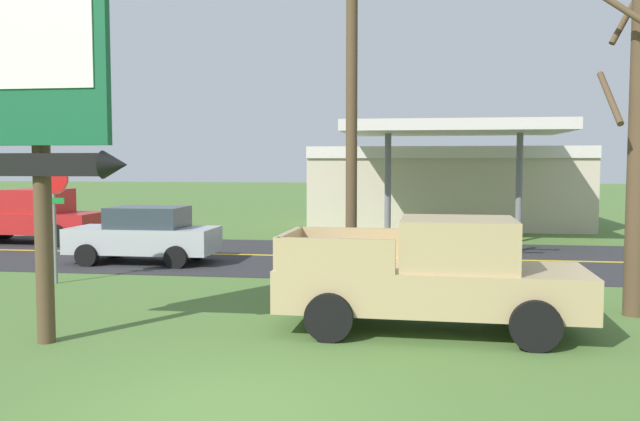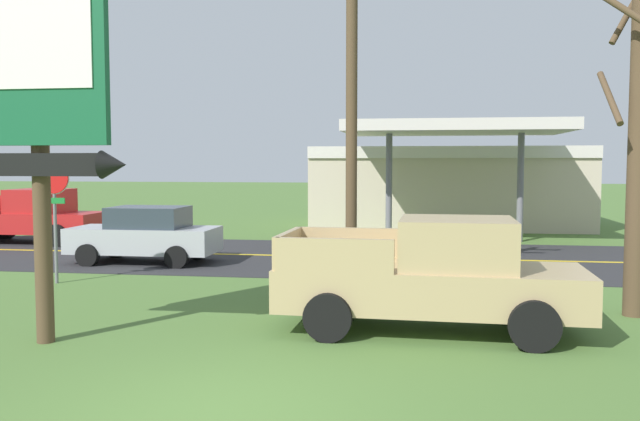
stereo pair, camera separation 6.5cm
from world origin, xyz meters
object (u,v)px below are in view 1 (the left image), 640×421
(motel_sign, at_px, (38,97))
(car_silver_mid_lane, at_px, (145,235))
(utility_pole, at_px, (352,96))
(bare_tree, at_px, (640,129))
(pickup_tan_parked_on_lawn, at_px, (434,276))
(pickup_red_on_road, at_px, (30,217))
(gas_station, at_px, (446,184))
(stop_sign, at_px, (54,200))

(motel_sign, xyz_separation_m, car_silver_mid_lane, (-1.92, 8.53, -3.09))
(motel_sign, height_order, utility_pole, utility_pole)
(motel_sign, relative_size, bare_tree, 0.90)
(pickup_tan_parked_on_lawn, height_order, pickup_red_on_road, same)
(utility_pole, relative_size, bare_tree, 1.22)
(bare_tree, bearing_deg, gas_station, 98.98)
(stop_sign, xyz_separation_m, pickup_tan_parked_on_lawn, (8.91, -3.32, -1.06))
(utility_pole, height_order, bare_tree, utility_pole)
(pickup_tan_parked_on_lawn, relative_size, car_silver_mid_lane, 1.25)
(gas_station, height_order, pickup_tan_parked_on_lawn, gas_station)
(stop_sign, distance_m, car_silver_mid_lane, 3.72)
(stop_sign, distance_m, pickup_tan_parked_on_lawn, 9.57)
(motel_sign, xyz_separation_m, utility_pole, (4.38, 5.42, 0.49))
(motel_sign, xyz_separation_m, pickup_tan_parked_on_lawn, (6.17, 1.79, -2.96))
(bare_tree, height_order, pickup_red_on_road, bare_tree)
(gas_station, distance_m, pickup_red_on_road, 17.48)
(stop_sign, distance_m, pickup_red_on_road, 9.15)
(utility_pole, height_order, pickup_red_on_road, utility_pole)
(pickup_red_on_road, distance_m, car_silver_mid_lane, 7.26)
(pickup_tan_parked_on_lawn, xyz_separation_m, pickup_red_on_road, (-14.15, 10.74, 0.00))
(gas_station, relative_size, pickup_tan_parked_on_lawn, 2.28)
(motel_sign, bearing_deg, bare_tree, 19.38)
(gas_station, bearing_deg, stop_sign, -121.65)
(gas_station, distance_m, pickup_tan_parked_on_lawn, 19.45)
(car_silver_mid_lane, bearing_deg, stop_sign, -103.45)
(utility_pole, distance_m, gas_station, 16.21)
(stop_sign, bearing_deg, car_silver_mid_lane, 76.55)
(motel_sign, distance_m, pickup_tan_parked_on_lawn, 7.08)
(stop_sign, xyz_separation_m, bare_tree, (12.71, -1.59, 1.51))
(stop_sign, relative_size, bare_tree, 0.44)
(stop_sign, height_order, bare_tree, bare_tree)
(bare_tree, distance_m, car_silver_mid_lane, 13.19)
(gas_station, bearing_deg, pickup_tan_parked_on_lawn, -92.97)
(bare_tree, bearing_deg, motel_sign, -160.62)
(bare_tree, distance_m, gas_station, 17.97)
(stop_sign, height_order, gas_station, gas_station)
(bare_tree, relative_size, car_silver_mid_lane, 1.59)
(gas_station, height_order, pickup_red_on_road, gas_station)
(stop_sign, bearing_deg, pickup_red_on_road, 125.19)
(motel_sign, distance_m, gas_station, 22.46)
(stop_sign, height_order, car_silver_mid_lane, stop_sign)
(bare_tree, bearing_deg, car_silver_mid_lane, 157.11)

